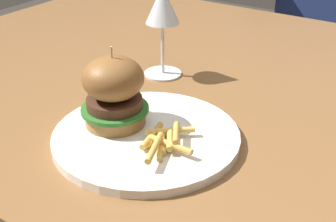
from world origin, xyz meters
The scene contains 6 objects.
dining_table centered at (0.00, 0.00, 0.67)m, with size 1.48×1.00×0.74m.
main_plate centered at (-0.02, -0.26, 0.75)m, with size 0.29×0.29×0.01m, color white.
burger_sandwich centered at (-0.08, -0.26, 0.81)m, with size 0.11×0.11×0.13m.
fries_pile centered at (0.02, -0.27, 0.76)m, with size 0.09×0.12×0.02m.
wine_glass centered at (-0.14, -0.04, 0.87)m, with size 0.07×0.07×0.18m.
diner_person centered at (-0.01, 0.77, 0.56)m, with size 0.51×0.36×1.18m.
Camera 1 is at (0.34, -0.75, 1.12)m, focal length 50.00 mm.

